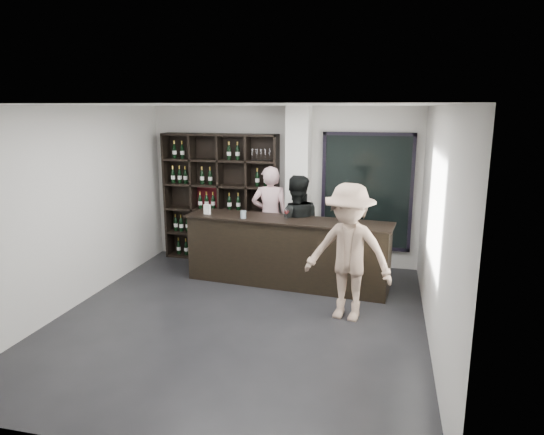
% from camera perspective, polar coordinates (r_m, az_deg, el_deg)
% --- Properties ---
extents(floor, '(5.00, 5.50, 0.01)m').
position_cam_1_polar(floor, '(6.89, -3.80, -11.88)').
color(floor, black).
rests_on(floor, ground).
extents(wine_shelf, '(2.20, 0.35, 2.40)m').
position_cam_1_polar(wine_shelf, '(9.21, -6.05, 2.32)').
color(wine_shelf, black).
rests_on(wine_shelf, floor).
extents(structural_column, '(0.40, 0.40, 2.90)m').
position_cam_1_polar(structural_column, '(8.69, 3.09, 3.42)').
color(structural_column, silver).
rests_on(structural_column, floor).
extents(glass_panel, '(1.60, 0.08, 2.10)m').
position_cam_1_polar(glass_panel, '(8.78, 11.08, 2.97)').
color(glass_panel, black).
rests_on(glass_panel, floor).
extents(tasting_counter, '(3.38, 0.70, 1.11)m').
position_cam_1_polar(tasting_counter, '(7.95, 1.73, -4.05)').
color(tasting_counter, black).
rests_on(tasting_counter, floor).
extents(taster_pink, '(0.75, 0.56, 1.85)m').
position_cam_1_polar(taster_pink, '(8.83, -0.23, 0.11)').
color(taster_pink, beige).
rests_on(taster_pink, floor).
extents(taster_black, '(0.99, 0.84, 1.78)m').
position_cam_1_polar(taster_black, '(8.19, 2.81, -1.17)').
color(taster_black, black).
rests_on(taster_black, floor).
extents(customer, '(1.35, 0.97, 1.89)m').
position_cam_1_polar(customer, '(6.66, 8.97, -4.10)').
color(customer, gray).
rests_on(customer, floor).
extents(wine_glass, '(0.10, 0.10, 0.19)m').
position_cam_1_polar(wine_glass, '(7.79, 1.70, 0.52)').
color(wine_glass, white).
rests_on(wine_glass, tasting_counter).
extents(spit_cup, '(0.10, 0.10, 0.12)m').
position_cam_1_polar(spit_cup, '(7.84, -3.39, 0.35)').
color(spit_cup, '#CCE9F7').
rests_on(spit_cup, tasting_counter).
extents(napkin_stack, '(0.13, 0.13, 0.02)m').
position_cam_1_polar(napkin_stack, '(7.64, 9.26, -0.54)').
color(napkin_stack, white).
rests_on(napkin_stack, tasting_counter).
extents(card_stand, '(0.12, 0.08, 0.17)m').
position_cam_1_polar(card_stand, '(8.20, -7.64, 0.95)').
color(card_stand, white).
rests_on(card_stand, tasting_counter).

